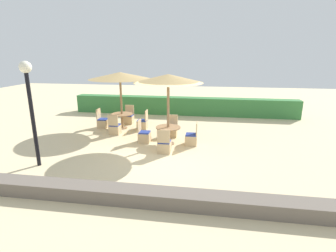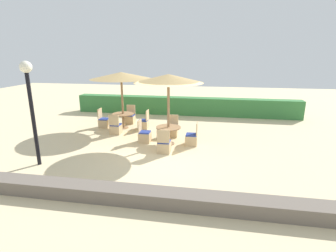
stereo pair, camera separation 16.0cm
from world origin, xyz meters
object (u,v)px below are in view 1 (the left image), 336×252
Objects in this scene: patio_chair_back_left_north at (129,118)px; patio_chair_back_left_west at (103,122)px; round_table_center at (168,131)px; patio_chair_center_west at (144,136)px; parasol_center at (168,79)px; patio_chair_center_east at (192,138)px; patio_chair_back_left_east at (143,124)px; round_table_back_left at (122,117)px; patio_chair_center_north at (172,130)px; lamp_post at (29,94)px; patio_chair_back_left_south at (115,128)px; patio_chair_center_south at (164,146)px; parasol_back_left at (120,76)px.

patio_chair_back_left_west is (-1.02, -0.97, 0.00)m from patio_chair_back_left_north.
patio_chair_center_west reaches higher than round_table_center.
parasol_center reaches higher than round_table_center.
patio_chair_center_east is (0.94, 0.04, -0.28)m from round_table_center.
round_table_back_left is at bearing 90.63° from patio_chair_back_left_east.
patio_chair_center_west and patio_chair_center_north have the same top height.
patio_chair_back_left_east is at bearing 63.37° from lamp_post.
round_table_back_left is 1.11× the size of patio_chair_back_left_south.
round_table_center is 0.98m from patio_chair_center_east.
patio_chair_back_left_north is at bearing 131.53° from parasol_center.
patio_chair_back_left_north is 1.00× the size of patio_chair_center_north.
round_table_back_left is 2.43m from patio_chair_center_west.
patio_chair_center_east and patio_chair_center_south have the same top height.
patio_chair_back_left_east is at bearing -164.01° from patio_chair_center_west.
patio_chair_center_south is (2.58, -1.91, 0.00)m from patio_chair_back_left_south.
patio_chair_back_left_south is 1.00× the size of patio_chair_center_east.
patio_chair_center_east is 1.00× the size of patio_chair_center_south.
patio_chair_back_left_west is at bearing -177.25° from round_table_back_left.
lamp_post is at bearing 119.80° from patio_chair_center_east.
patio_chair_back_left_north is (1.34, 5.53, -2.09)m from lamp_post.
round_table_back_left is 1.11× the size of patio_chair_center_north.
patio_chair_back_left_east is (0.97, -0.92, 0.00)m from patio_chair_back_left_north.
round_table_back_left is 0.37× the size of parasol_center.
patio_chair_back_left_south reaches higher than round_table_back_left.
patio_chair_back_left_north is at bearing 87.27° from parasol_back_left.
patio_chair_center_east is at bearing -127.16° from patio_chair_back_left_east.
patio_chair_center_south is (3.86, 1.72, -2.09)m from lamp_post.
parasol_back_left is 3.52m from patio_chair_center_north.
patio_chair_back_left_north is 3.15m from patio_chair_center_west.
round_table_back_left is at bearing 87.27° from patio_chair_back_left_north.
patio_chair_back_left_west is at bearing 91.67° from patio_chair_back_left_east.
round_table_center is at bearing -141.26° from patio_chair_back_left_east.
lamp_post is 4.71m from parasol_center.
parasol_back_left is at bearing 143.26° from parasol_center.
patio_chair_center_south is (0.01, -0.98, -2.34)m from parasol_center.
patio_chair_center_west is (-1.01, 0.06, -2.34)m from parasol_center.
patio_chair_back_left_north is at bearing 88.06° from patio_chair_back_left_south.
parasol_back_left is at bearing 87.27° from patio_chair_back_left_north.
lamp_post is at bearing -45.90° from patio_chair_center_west.
round_table_back_left is 1.11× the size of patio_chair_center_south.
patio_chair_back_left_south is at bearing -91.19° from round_table_back_left.
patio_chair_back_left_north is at bearing 133.57° from patio_chair_back_left_west.
patio_chair_back_left_south is (-0.02, -0.98, -0.30)m from round_table_back_left.
parasol_center reaches higher than patio_chair_back_left_south.
patio_chair_back_left_south and patio_chair_back_left_north have the same top height.
patio_chair_center_south is at bearing -48.42° from parasol_back_left.
patio_chair_back_left_south and patio_chair_back_left_west have the same top height.
patio_chair_back_left_east is (2.00, 0.06, 0.00)m from patio_chair_back_left_west.
parasol_center is 2.98× the size of patio_chair_center_east.
parasol_center is (3.53, -1.86, 2.34)m from patio_chair_back_left_west.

